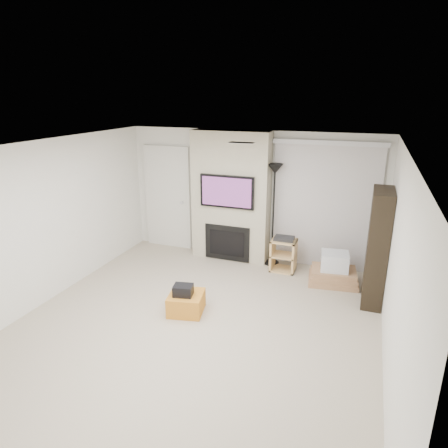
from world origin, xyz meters
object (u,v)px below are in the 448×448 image
(ottoman, at_px, (186,303))
(floor_lamp, at_px, (274,186))
(av_stand, at_px, (284,253))
(box_stack, at_px, (334,271))
(bookshelf, at_px, (377,247))

(ottoman, bearing_deg, floor_lamp, 70.50)
(ottoman, height_order, floor_lamp, floor_lamp)
(ottoman, distance_m, av_stand, 2.25)
(ottoman, relative_size, box_stack, 0.56)
(bookshelf, bearing_deg, av_stand, 157.88)
(floor_lamp, relative_size, bookshelf, 1.08)
(av_stand, distance_m, box_stack, 0.96)
(ottoman, xyz_separation_m, bookshelf, (2.61, 1.34, 0.75))
(floor_lamp, bearing_deg, av_stand, -39.93)
(floor_lamp, height_order, bookshelf, floor_lamp)
(floor_lamp, height_order, box_stack, floor_lamp)
(box_stack, bearing_deg, bookshelf, -33.83)
(ottoman, relative_size, av_stand, 0.76)
(ottoman, distance_m, floor_lamp, 2.71)
(floor_lamp, bearing_deg, ottoman, -109.50)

